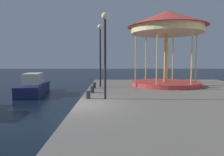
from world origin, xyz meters
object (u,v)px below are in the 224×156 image
motorboat_navy (34,86)px  bollard_south (92,89)px  carousel (167,30)px  bollard_center (94,85)px  lamp_post_near_edge (105,40)px  bollard_north (88,95)px  lamp_post_mid_promenade (100,45)px

motorboat_navy → bollard_south: size_ratio=13.31×
motorboat_navy → carousel: 11.53m
bollard_south → bollard_center: (-0.03, 2.05, 0.00)m
bollard_south → bollard_center: same height
motorboat_navy → bollard_south: (5.18, -4.41, 0.37)m
bollard_center → bollard_south: bearing=-89.1°
lamp_post_near_edge → bollard_south: (-0.83, 1.96, -2.73)m
carousel → bollard_south: size_ratio=15.02×
carousel → lamp_post_near_edge: size_ratio=1.40×
bollard_north → lamp_post_mid_promenade: bearing=84.6°
carousel → bollard_north: bearing=-135.2°
lamp_post_mid_promenade → bollard_south: bearing=-98.1°
carousel → bollard_south: (-5.41, -3.54, -4.10)m
bollard_south → bollard_center: 2.05m
bollard_north → bollard_center: same height
bollard_north → bollard_center: size_ratio=1.00×
carousel → lamp_post_near_edge: 7.28m
lamp_post_near_edge → bollard_south: lamp_post_near_edge is taller
motorboat_navy → lamp_post_near_edge: bearing=-46.6°
lamp_post_near_edge → bollard_north: 2.87m
bollard_center → carousel: bearing=15.3°
motorboat_navy → bollard_south: motorboat_navy is taller
lamp_post_mid_promenade → bollard_north: size_ratio=11.35×
lamp_post_near_edge → lamp_post_mid_promenade: size_ratio=0.94×
carousel → lamp_post_near_edge: carousel is taller
lamp_post_mid_promenade → bollard_north: bearing=-95.4°
motorboat_navy → lamp_post_near_edge: (6.01, -6.36, 3.10)m
bollard_south → bollard_north: bearing=-91.5°
lamp_post_near_edge → bollard_center: size_ratio=10.72×
lamp_post_near_edge → bollard_north: lamp_post_near_edge is taller
lamp_post_mid_promenade → bollard_north: (-0.42, -4.52, -2.88)m
carousel → bollard_north: (-5.46, -5.42, -4.10)m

